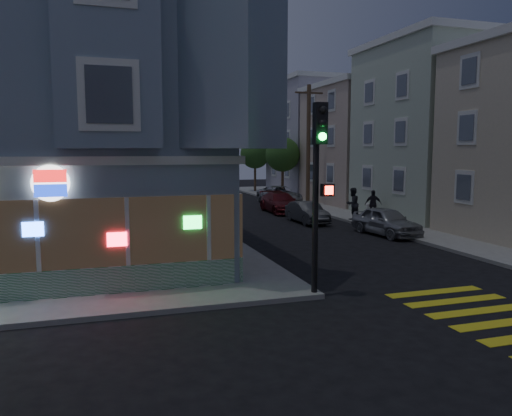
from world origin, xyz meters
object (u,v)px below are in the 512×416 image
parked_car_d (280,195)px  traffic_signal (319,166)px  utility_pole (308,144)px  parked_car_c (280,203)px  street_tree_far (255,154)px  fire_hydrant (368,209)px  pedestrian_b (373,204)px  parked_car_b (307,212)px  pedestrian_a (353,204)px  parked_car_a (386,221)px  street_tree_near (283,155)px

parked_car_d → traffic_signal: (-7.88, -24.50, 3.14)m
utility_pole → parked_car_c: bearing=-141.2°
street_tree_far → fire_hydrant: 21.53m
pedestrian_b → parked_car_b: pedestrian_b is taller
pedestrian_a → pedestrian_b: size_ratio=1.11×
pedestrian_a → fire_hydrant: bearing=-171.2°
pedestrian_b → fire_hydrant: pedestrian_b is taller
utility_pole → traffic_signal: 23.71m
traffic_signal → parked_car_a: bearing=52.9°
utility_pole → pedestrian_a: utility_pole is taller
utility_pole → parked_car_a: bearing=-95.7°
street_tree_near → street_tree_far: same height
utility_pole → street_tree_near: size_ratio=1.70×
parked_car_a → traffic_signal: (-7.88, -8.90, 3.14)m
street_tree_far → pedestrian_a: (-0.81, -22.13, -2.83)m
pedestrian_a → parked_car_b: pedestrian_a is taller
parked_car_a → fire_hydrant: parked_car_a is taller
utility_pole → street_tree_near: 6.06m
street_tree_near → parked_car_b: (-3.60, -13.74, -3.30)m
street_tree_near → parked_car_a: size_ratio=1.26×
parked_car_a → pedestrian_b: bearing=60.3°
parked_car_d → traffic_signal: traffic_signal is taller
traffic_signal → pedestrian_b: bearing=58.4°
parked_car_a → street_tree_near: bearing=79.6°
parked_car_b → parked_car_d: (2.10, 10.40, 0.09)m
pedestrian_a → parked_car_b: 2.86m
utility_pole → parked_car_b: 9.43m
parked_car_d → traffic_signal: 25.92m
fire_hydrant → parked_car_b: bearing=-173.7°
street_tree_near → parked_car_d: (-1.50, -3.34, -3.21)m
parked_car_d → traffic_signal: bearing=-108.8°
pedestrian_a → parked_car_c: size_ratio=0.40×
pedestrian_a → parked_car_a: (-0.69, -4.81, -0.39)m
pedestrian_b → parked_car_c: bearing=-32.6°
street_tree_near → pedestrian_b: size_ratio=3.06×
pedestrian_a → parked_car_b: size_ratio=0.50×
parked_car_b → traffic_signal: 15.57m
pedestrian_b → traffic_signal: 17.32m
parked_car_d → parked_car_c: bearing=-110.6°
street_tree_far → parked_car_c: (-3.36, -16.54, -3.24)m
utility_pole → pedestrian_a: size_ratio=4.69×
pedestrian_b → parked_car_b: (-4.27, 0.28, -0.38)m
parked_car_d → fire_hydrant: size_ratio=5.87×
street_tree_near → parked_car_d: 4.87m
street_tree_near → pedestrian_b: 14.34m
parked_car_d → street_tree_near: bearing=64.9°
parked_car_a → fire_hydrant: size_ratio=4.76×
parked_car_a → parked_car_b: (-2.10, 5.20, -0.09)m
parked_car_a → fire_hydrant: 6.14m
fire_hydrant → street_tree_far: bearing=92.2°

